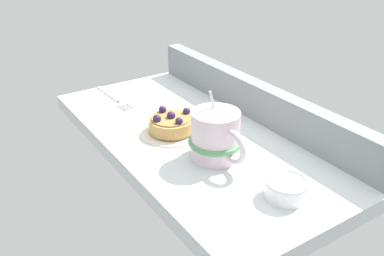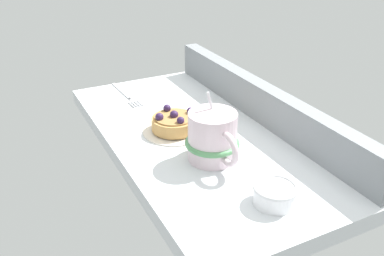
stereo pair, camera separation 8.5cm
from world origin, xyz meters
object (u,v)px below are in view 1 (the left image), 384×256
dessert_plate (171,131)px  coffee_mug (216,137)px  sugar_bowl (285,188)px  dessert_fork (113,97)px  raspberry_tart (171,123)px

dessert_plate → coffee_mug: coffee_mug is taller
dessert_plate → sugar_bowl: sugar_bowl is taller
coffee_mug → dessert_fork: (-37.39, -4.49, -4.29)cm
dessert_plate → sugar_bowl: 30.29cm
dessert_plate → coffee_mug: (13.58, 1.71, 4.30)cm
dessert_plate → sugar_bowl: size_ratio=1.85×
coffee_mug → sugar_bowl: (16.44, 2.07, -2.79)cm
coffee_mug → sugar_bowl: size_ratio=1.90×
sugar_bowl → coffee_mug: bearing=-172.8°
raspberry_tart → sugar_bowl: bearing=7.2°
raspberry_tart → coffee_mug: coffee_mug is taller
coffee_mug → sugar_bowl: coffee_mug is taller
coffee_mug → dessert_fork: 37.90cm
raspberry_tart → sugar_bowl: (30.04, 3.79, -0.44)cm
dessert_plate → coffee_mug: size_ratio=0.97×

